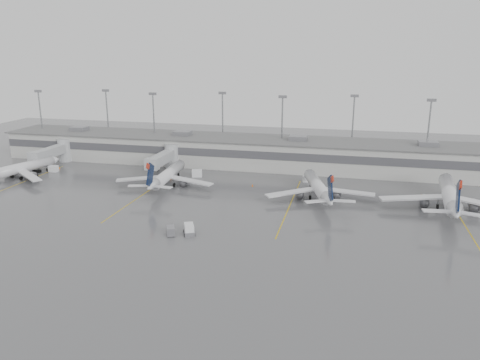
% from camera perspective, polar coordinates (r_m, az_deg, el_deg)
% --- Properties ---
extents(ground, '(260.00, 260.00, 0.00)m').
position_cam_1_polar(ground, '(86.40, -7.74, -7.12)').
color(ground, '#4C4C4F').
rests_on(ground, ground).
extents(terminal, '(152.00, 17.00, 9.45)m').
position_cam_1_polar(terminal, '(138.40, 0.83, 3.51)').
color(terminal, '#AFAFAA').
rests_on(terminal, ground).
extents(light_masts, '(142.40, 8.00, 20.60)m').
position_cam_1_polar(light_masts, '(142.54, 1.36, 7.07)').
color(light_masts, gray).
rests_on(light_masts, ground).
extents(jet_bridge_left, '(4.00, 17.20, 7.00)m').
position_cam_1_polar(jet_bridge_left, '(149.86, -21.49, 3.24)').
color(jet_bridge_left, '#9A9C9F').
rests_on(jet_bridge_left, ground).
extents(jet_bridge_right, '(4.00, 17.20, 7.00)m').
position_cam_1_polar(jet_bridge_right, '(133.12, -8.99, 2.70)').
color(jet_bridge_right, '#9A9C9F').
rests_on(jet_bridge_right, ground).
extents(stand_markings, '(105.25, 40.00, 0.01)m').
position_cam_1_polar(stand_markings, '(107.68, -3.16, -2.36)').
color(stand_markings, gold).
rests_on(stand_markings, ground).
extents(jet_far_left, '(23.41, 26.61, 8.82)m').
position_cam_1_polar(jet_far_left, '(137.33, -25.54, 1.26)').
color(jet_far_left, silver).
rests_on(jet_far_left, ground).
extents(jet_mid_left, '(24.94, 28.03, 9.06)m').
position_cam_1_polar(jet_mid_left, '(118.59, -8.91, 0.58)').
color(jet_mid_left, silver).
rests_on(jet_mid_left, ground).
extents(jet_mid_right, '(24.24, 27.54, 9.12)m').
position_cam_1_polar(jet_mid_right, '(108.44, 9.55, -0.86)').
color(jet_mid_right, silver).
rests_on(jet_mid_right, ground).
extents(jet_far_right, '(28.86, 32.49, 10.52)m').
position_cam_1_polar(jet_far_right, '(109.22, 24.24, -1.70)').
color(jet_far_right, silver).
rests_on(jet_far_right, ground).
extents(baggage_tug, '(3.02, 3.61, 1.99)m').
position_cam_1_polar(baggage_tug, '(87.91, -6.22, -6.11)').
color(baggage_tug, white).
rests_on(baggage_tug, ground).
extents(baggage_cart, '(2.36, 2.89, 1.62)m').
position_cam_1_polar(baggage_cart, '(87.93, -8.46, -6.14)').
color(baggage_cart, slate).
rests_on(baggage_cart, ground).
extents(gse_uld_a, '(2.54, 1.78, 1.73)m').
position_cam_1_polar(gse_uld_a, '(141.68, -21.79, 1.29)').
color(gse_uld_a, white).
rests_on(gse_uld_a, ground).
extents(gse_uld_b, '(3.07, 2.48, 1.89)m').
position_cam_1_polar(gse_uld_b, '(126.84, -5.26, 0.82)').
color(gse_uld_b, white).
rests_on(gse_uld_b, ground).
extents(gse_uld_c, '(2.51, 1.93, 1.60)m').
position_cam_1_polar(gse_uld_c, '(122.73, 8.19, 0.15)').
color(gse_uld_c, white).
rests_on(gse_uld_c, ground).
extents(gse_loader, '(2.48, 3.48, 2.01)m').
position_cam_1_polar(gse_loader, '(135.27, -10.49, 1.59)').
color(gse_loader, slate).
rests_on(gse_loader, ground).
extents(cone_a, '(0.42, 0.42, 0.67)m').
position_cam_1_polar(cone_a, '(144.30, -21.16, 1.39)').
color(cone_a, '#F56105').
rests_on(cone_a, ground).
extents(cone_b, '(0.50, 0.50, 0.79)m').
position_cam_1_polar(cone_b, '(125.04, -8.49, 0.24)').
color(cone_b, '#F56105').
rests_on(cone_b, ground).
extents(cone_c, '(0.39, 0.39, 0.62)m').
position_cam_1_polar(cone_c, '(117.55, 1.53, -0.63)').
color(cone_c, '#F56105').
rests_on(cone_c, ground).
extents(cone_d, '(0.43, 0.43, 0.68)m').
position_cam_1_polar(cone_d, '(117.24, 21.26, -1.75)').
color(cone_d, '#F56105').
rests_on(cone_d, ground).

